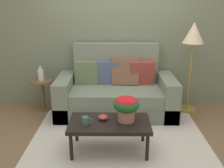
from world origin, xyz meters
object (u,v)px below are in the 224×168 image
(snack_bowl, at_px, (103,117))
(table_vase, at_px, (41,75))
(side_table, at_px, (43,89))
(couch, at_px, (116,92))
(coffee_mug, at_px, (86,121))
(potted_plant, at_px, (126,106))
(coffee_table, at_px, (109,125))
(floor_lamp, at_px, (193,40))

(snack_bowl, relative_size, table_vase, 0.53)
(side_table, relative_size, snack_bowl, 4.25)
(couch, bearing_deg, coffee_mug, -105.99)
(side_table, height_order, potted_plant, potted_plant)
(coffee_mug, xyz_separation_m, table_vase, (-0.91, 1.40, 0.17))
(coffee_mug, distance_m, table_vase, 1.68)
(coffee_table, xyz_separation_m, side_table, (-1.18, 1.31, 0.01))
(coffee_mug, height_order, table_vase, table_vase)
(snack_bowl, bearing_deg, coffee_table, -34.36)
(side_table, height_order, table_vase, table_vase)
(coffee_table, distance_m, side_table, 1.76)
(snack_bowl, bearing_deg, table_vase, 131.09)
(couch, relative_size, side_table, 3.64)
(coffee_mug, distance_m, snack_bowl, 0.24)
(snack_bowl, xyz_separation_m, table_vase, (-1.11, 1.27, 0.19))
(potted_plant, relative_size, snack_bowl, 2.55)
(potted_plant, xyz_separation_m, table_vase, (-1.40, 1.30, 0.03))
(snack_bowl, bearing_deg, floor_lamp, 41.29)
(side_table, relative_size, table_vase, 2.24)
(couch, bearing_deg, coffee_table, -94.14)
(coffee_table, xyz_separation_m, potted_plant, (0.21, 0.03, 0.24))
(coffee_table, height_order, table_vase, table_vase)
(couch, distance_m, floor_lamp, 1.51)
(coffee_mug, bearing_deg, coffee_table, 15.23)
(couch, xyz_separation_m, coffee_table, (-0.09, -1.22, 0.01))
(couch, xyz_separation_m, potted_plant, (0.12, -1.19, 0.25))
(side_table, distance_m, snack_bowl, 1.67)
(couch, distance_m, snack_bowl, 1.18)
(coffee_table, relative_size, potted_plant, 3.14)
(floor_lamp, bearing_deg, coffee_mug, -139.61)
(floor_lamp, height_order, snack_bowl, floor_lamp)
(coffee_table, bearing_deg, couch, 85.86)
(potted_plant, bearing_deg, side_table, 137.12)
(floor_lamp, relative_size, potted_plant, 4.72)
(side_table, distance_m, coffee_mug, 1.66)
(couch, height_order, floor_lamp, floor_lamp)
(coffee_mug, height_order, snack_bowl, coffee_mug)
(side_table, xyz_separation_m, table_vase, (-0.01, 0.01, 0.26))
(potted_plant, height_order, table_vase, table_vase)
(floor_lamp, distance_m, coffee_mug, 2.24)
(couch, xyz_separation_m, floor_lamp, (1.23, 0.07, 0.87))
(couch, xyz_separation_m, side_table, (-1.27, 0.09, 0.02))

